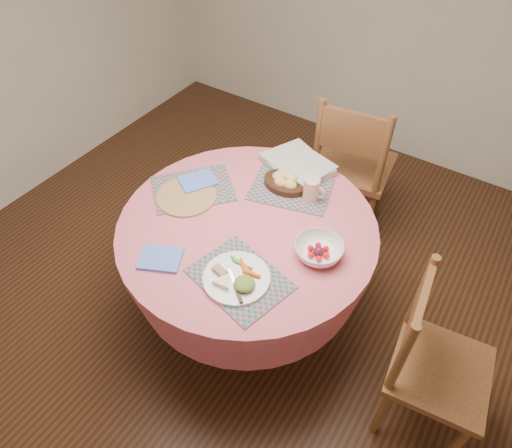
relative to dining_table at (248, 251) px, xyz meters
The scene contains 16 objects.
ground 0.56m from the dining_table, ahead, with size 4.00×4.00×0.00m, color #331C0F.
room_envelope 1.16m from the dining_table, ahead, with size 4.01×4.01×2.71m.
dining_table is the anchor object (origin of this frame).
chair_right 0.97m from the dining_table, ahead, with size 0.45×0.47×0.92m.
chair_back 0.97m from the dining_table, 82.48° to the left, with size 0.52×0.51×1.01m.
placemat_front 0.38m from the dining_table, 61.47° to the right, with size 0.40×0.30×0.01m, color #12655A.
placemat_left 0.43m from the dining_table, behind, with size 0.40×0.30×0.01m, color #12655A.
placemat_back 0.39m from the dining_table, 82.21° to the left, with size 0.40×0.30×0.01m, color #12655A.
wicker_trivet 0.41m from the dining_table, behind, with size 0.30×0.30×0.01m, color #A17846.
napkin_near 0.48m from the dining_table, 116.62° to the right, with size 0.18×0.14×0.01m, color #5575DC.
napkin_far 0.45m from the dining_table, 164.15° to the left, with size 0.18×0.14×0.01m, color #5575DC.
dinner_plate 0.40m from the dining_table, 63.08° to the right, with size 0.29×0.29×0.05m.
bread_bowl 0.41m from the dining_table, 88.53° to the left, with size 0.23×0.23×0.08m.
latte_mug 0.45m from the dining_table, 62.52° to the left, with size 0.12×0.08×0.12m.
fruit_bowl 0.44m from the dining_table, ahead, with size 0.23×0.23×0.07m.
newspaper_stack 0.55m from the dining_table, 91.60° to the left, with size 0.42×0.39×0.04m.
Camera 1 is at (0.86, -1.24, 2.29)m, focal length 32.00 mm.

